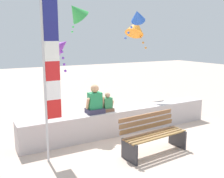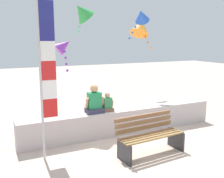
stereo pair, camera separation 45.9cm
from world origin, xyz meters
The scene contains 10 objects.
ground_plane centered at (0.00, 0.00, 0.00)m, with size 40.00×40.00×0.00m, color #C8AF9D.
seawall_ledge centered at (0.00, 0.91, 0.34)m, with size 5.74×0.54×0.68m, color #BBB1B1.
park_bench centered at (-0.09, -0.61, 0.42)m, with size 1.64×0.73×0.88m.
person_adult centered at (-0.85, 0.90, 0.98)m, with size 0.50×0.37×0.77m.
person_child centered at (-0.47, 0.90, 0.88)m, with size 0.34×0.25×0.52m.
flag_banner centered at (-2.24, 0.11, 1.97)m, with size 0.36×0.05×3.38m.
kite_orange centered at (1.67, 2.79, 3.03)m, with size 1.08×1.04×1.15m.
kite_green centered at (0.00, 4.24, 3.61)m, with size 0.97×0.84×1.21m.
kite_purple centered at (-1.20, 2.50, 2.41)m, with size 0.64×0.67×1.07m.
kite_blue centered at (1.33, 2.19, 3.36)m, with size 0.77×0.77×1.06m.
Camera 2 is at (-3.29, -5.41, 2.60)m, focal length 41.99 mm.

